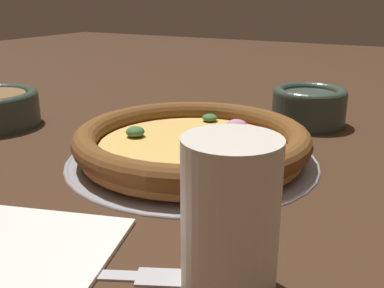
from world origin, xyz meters
The scene contains 7 objects.
ground_plane centered at (0.00, 0.00, 0.00)m, with size 3.00×3.00×0.00m, color #3D2616.
pizza_tray centered at (0.00, 0.00, 0.00)m, with size 0.32×0.32×0.01m.
pizza centered at (0.00, 0.00, 0.03)m, with size 0.30×0.30×0.04m.
bowl_near centered at (0.09, 0.24, 0.03)m, with size 0.12×0.12×0.06m.
drinking_cup centered at (0.15, -0.22, 0.06)m, with size 0.07×0.07×0.11m.
napkin centered at (-0.02, -0.25, 0.00)m, with size 0.17×0.16×0.01m.
fork centered at (0.05, -0.25, 0.00)m, with size 0.17×0.09×0.00m.
Camera 1 is at (0.26, -0.47, 0.20)m, focal length 42.00 mm.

